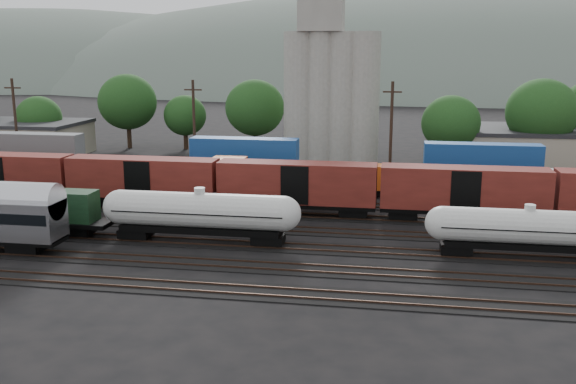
% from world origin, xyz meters
% --- Properties ---
extents(ground, '(600.00, 600.00, 0.00)m').
position_xyz_m(ground, '(0.00, 0.00, 0.00)').
color(ground, black).
extents(tracks, '(180.00, 33.20, 0.20)m').
position_xyz_m(tracks, '(0.00, 0.00, 0.05)').
color(tracks, black).
rests_on(tracks, ground).
extents(green_locomotive, '(16.06, 2.83, 4.25)m').
position_xyz_m(green_locomotive, '(-19.84, -5.00, 2.44)').
color(green_locomotive, black).
rests_on(green_locomotive, ground).
extents(tank_car_a, '(16.68, 2.99, 4.37)m').
position_xyz_m(tank_car_a, '(-3.01, -5.00, 2.60)').
color(tank_car_a, silver).
rests_on(tank_car_a, ground).
extents(tank_car_b, '(15.32, 2.74, 4.02)m').
position_xyz_m(tank_car_b, '(22.64, -5.00, 2.41)').
color(tank_car_b, silver).
rests_on(tank_car_b, ground).
extents(orange_locomotive, '(17.26, 2.88, 4.32)m').
position_xyz_m(orange_locomotive, '(-0.21, 10.00, 2.47)').
color(orange_locomotive, black).
rests_on(orange_locomotive, ground).
extents(boxcar_string, '(153.60, 2.90, 4.20)m').
position_xyz_m(boxcar_string, '(-4.25, 5.00, 3.12)').
color(boxcar_string, black).
rests_on(boxcar_string, ground).
extents(container_wall, '(160.00, 2.60, 5.80)m').
position_xyz_m(container_wall, '(3.96, 15.00, 2.36)').
color(container_wall, black).
rests_on(container_wall, ground).
extents(grain_silo, '(13.40, 5.00, 29.00)m').
position_xyz_m(grain_silo, '(3.28, 36.00, 11.26)').
color(grain_silo, '#99968C').
rests_on(grain_silo, ground).
extents(industrial_sheds, '(119.38, 17.26, 5.10)m').
position_xyz_m(industrial_sheds, '(6.63, 35.25, 2.56)').
color(industrial_sheds, '#9E937F').
rests_on(industrial_sheds, ground).
extents(tree_band, '(163.42, 19.12, 13.73)m').
position_xyz_m(tree_band, '(-3.80, 38.11, 7.04)').
color(tree_band, black).
rests_on(tree_band, ground).
extents(utility_poles, '(122.20, 0.36, 12.00)m').
position_xyz_m(utility_poles, '(0.00, 22.00, 6.21)').
color(utility_poles, black).
rests_on(utility_poles, ground).
extents(distant_hills, '(860.00, 286.00, 130.00)m').
position_xyz_m(distant_hills, '(23.92, 260.00, -20.56)').
color(distant_hills, '#59665B').
rests_on(distant_hills, ground).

